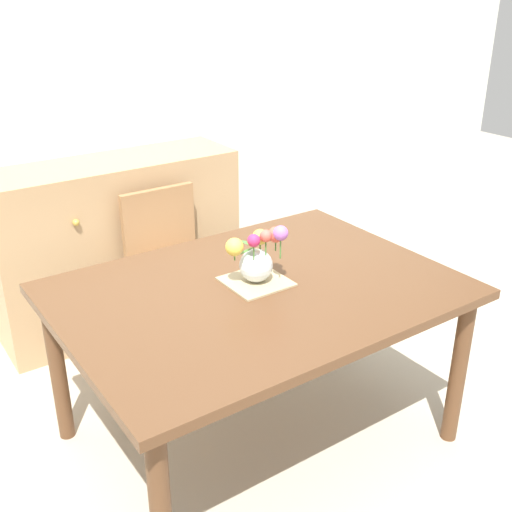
{
  "coord_description": "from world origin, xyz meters",
  "views": [
    {
      "loc": [
        -1.29,
        -1.85,
        1.92
      ],
      "look_at": [
        0.02,
        0.04,
        0.89
      ],
      "focal_mm": 43.59,
      "sensor_mm": 36.0,
      "label": 1
    }
  ],
  "objects_px": {
    "chair_far": "(170,261)",
    "flower_vase": "(257,256)",
    "dining_table": "(258,305)",
    "dresser": "(118,245)"
  },
  "relations": [
    {
      "from": "flower_vase",
      "to": "chair_far",
      "type": "bearing_deg",
      "value": 87.15
    },
    {
      "from": "dresser",
      "to": "dining_table",
      "type": "bearing_deg",
      "value": -87.1
    },
    {
      "from": "dresser",
      "to": "flower_vase",
      "type": "distance_m",
      "value": 1.36
    },
    {
      "from": "chair_far",
      "to": "flower_vase",
      "type": "xyz_separation_m",
      "value": [
        -0.04,
        -0.89,
        0.37
      ]
    },
    {
      "from": "chair_far",
      "to": "dresser",
      "type": "xyz_separation_m",
      "value": [
        -0.13,
        0.41,
        -0.02
      ]
    },
    {
      "from": "chair_far",
      "to": "flower_vase",
      "type": "distance_m",
      "value": 0.97
    },
    {
      "from": "dresser",
      "to": "flower_vase",
      "type": "xyz_separation_m",
      "value": [
        0.09,
        -1.3,
        0.39
      ]
    },
    {
      "from": "chair_far",
      "to": "dining_table",
      "type": "bearing_deg",
      "value": 86.07
    },
    {
      "from": "dining_table",
      "to": "dresser",
      "type": "height_order",
      "value": "dresser"
    },
    {
      "from": "dining_table",
      "to": "flower_vase",
      "type": "distance_m",
      "value": 0.21
    }
  ]
}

